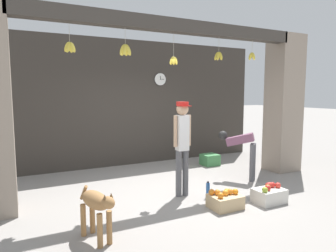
{
  "coord_description": "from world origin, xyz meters",
  "views": [
    {
      "loc": [
        -2.62,
        -4.88,
        1.88
      ],
      "look_at": [
        0.0,
        0.37,
        1.22
      ],
      "focal_mm": 32.0,
      "sensor_mm": 36.0,
      "label": 1
    }
  ],
  "objects_px": {
    "produce_box_green": "(210,160)",
    "wall_clock": "(160,79)",
    "shopkeeper": "(182,140)",
    "fruit_crate_oranges": "(225,200)",
    "dog": "(97,205)",
    "worker_stooping": "(242,148)",
    "water_bottle": "(208,190)",
    "fruit_crate_apples": "(269,195)"
  },
  "relations": [
    {
      "from": "shopkeeper",
      "to": "fruit_crate_apples",
      "type": "distance_m",
      "value": 1.76
    },
    {
      "from": "worker_stooping",
      "to": "shopkeeper",
      "type": "bearing_deg",
      "value": 149.17
    },
    {
      "from": "produce_box_green",
      "to": "wall_clock",
      "type": "xyz_separation_m",
      "value": [
        -0.97,
        0.98,
        2.09
      ]
    },
    {
      "from": "produce_box_green",
      "to": "water_bottle",
      "type": "bearing_deg",
      "value": -125.27
    },
    {
      "from": "worker_stooping",
      "to": "fruit_crate_oranges",
      "type": "bearing_deg",
      "value": 179.14
    },
    {
      "from": "wall_clock",
      "to": "fruit_crate_oranges",
      "type": "bearing_deg",
      "value": -97.82
    },
    {
      "from": "dog",
      "to": "fruit_crate_oranges",
      "type": "relative_size",
      "value": 1.59
    },
    {
      "from": "fruit_crate_oranges",
      "to": "water_bottle",
      "type": "relative_size",
      "value": 1.67
    },
    {
      "from": "worker_stooping",
      "to": "water_bottle",
      "type": "height_order",
      "value": "worker_stooping"
    },
    {
      "from": "dog",
      "to": "wall_clock",
      "type": "relative_size",
      "value": 2.32
    },
    {
      "from": "fruit_crate_oranges",
      "to": "produce_box_green",
      "type": "relative_size",
      "value": 1.21
    },
    {
      "from": "worker_stooping",
      "to": "fruit_crate_oranges",
      "type": "relative_size",
      "value": 2.1
    },
    {
      "from": "fruit_crate_apples",
      "to": "water_bottle",
      "type": "bearing_deg",
      "value": 140.22
    },
    {
      "from": "produce_box_green",
      "to": "water_bottle",
      "type": "distance_m",
      "value": 2.47
    },
    {
      "from": "dog",
      "to": "fruit_crate_apples",
      "type": "bearing_deg",
      "value": 73.69
    },
    {
      "from": "fruit_crate_oranges",
      "to": "fruit_crate_apples",
      "type": "xyz_separation_m",
      "value": [
        0.83,
        -0.14,
        0.01
      ]
    },
    {
      "from": "fruit_crate_oranges",
      "to": "wall_clock",
      "type": "distance_m",
      "value": 4.13
    },
    {
      "from": "dog",
      "to": "fruit_crate_apples",
      "type": "distance_m",
      "value": 2.97
    },
    {
      "from": "dog",
      "to": "wall_clock",
      "type": "height_order",
      "value": "wall_clock"
    },
    {
      "from": "shopkeeper",
      "to": "water_bottle",
      "type": "bearing_deg",
      "value": 141.74
    },
    {
      "from": "water_bottle",
      "to": "shopkeeper",
      "type": "bearing_deg",
      "value": 141.14
    },
    {
      "from": "dog",
      "to": "shopkeeper",
      "type": "relative_size",
      "value": 0.46
    },
    {
      "from": "worker_stooping",
      "to": "wall_clock",
      "type": "bearing_deg",
      "value": 67.68
    },
    {
      "from": "worker_stooping",
      "to": "fruit_crate_oranges",
      "type": "distance_m",
      "value": 1.84
    },
    {
      "from": "fruit_crate_apples",
      "to": "produce_box_green",
      "type": "height_order",
      "value": "fruit_crate_apples"
    },
    {
      "from": "worker_stooping",
      "to": "water_bottle",
      "type": "xyz_separation_m",
      "value": [
        -1.3,
        -0.62,
        -0.56
      ]
    },
    {
      "from": "fruit_crate_oranges",
      "to": "water_bottle",
      "type": "xyz_separation_m",
      "value": [
        0.02,
        0.53,
        0.01
      ]
    },
    {
      "from": "shopkeeper",
      "to": "fruit_crate_oranges",
      "type": "distance_m",
      "value": 1.27
    },
    {
      "from": "dog",
      "to": "produce_box_green",
      "type": "distance_m",
      "value": 4.49
    },
    {
      "from": "worker_stooping",
      "to": "fruit_crate_apples",
      "type": "height_order",
      "value": "worker_stooping"
    },
    {
      "from": "shopkeeper",
      "to": "worker_stooping",
      "type": "height_order",
      "value": "shopkeeper"
    },
    {
      "from": "wall_clock",
      "to": "dog",
      "type": "bearing_deg",
      "value": -125.31
    },
    {
      "from": "worker_stooping",
      "to": "fruit_crate_apples",
      "type": "xyz_separation_m",
      "value": [
        -0.5,
        -1.29,
        -0.55
      ]
    },
    {
      "from": "produce_box_green",
      "to": "wall_clock",
      "type": "height_order",
      "value": "wall_clock"
    },
    {
      "from": "shopkeeper",
      "to": "fruit_crate_oranges",
      "type": "xyz_separation_m",
      "value": [
        0.34,
        -0.83,
        -0.9
      ]
    },
    {
      "from": "wall_clock",
      "to": "worker_stooping",
      "type": "bearing_deg",
      "value": -70.48
    },
    {
      "from": "fruit_crate_apples",
      "to": "dog",
      "type": "bearing_deg",
      "value": -179.68
    },
    {
      "from": "water_bottle",
      "to": "wall_clock",
      "type": "distance_m",
      "value": 3.68
    },
    {
      "from": "worker_stooping",
      "to": "wall_clock",
      "type": "relative_size",
      "value": 3.06
    },
    {
      "from": "produce_box_green",
      "to": "dog",
      "type": "bearing_deg",
      "value": -142.91
    },
    {
      "from": "water_bottle",
      "to": "dog",
      "type": "bearing_deg",
      "value": -162.27
    },
    {
      "from": "fruit_crate_apples",
      "to": "wall_clock",
      "type": "height_order",
      "value": "wall_clock"
    }
  ]
}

